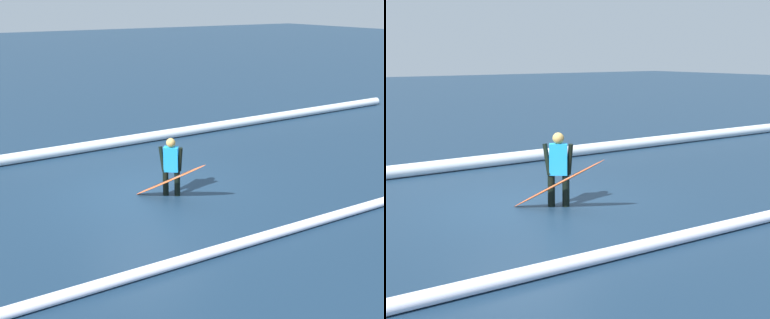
# 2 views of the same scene
# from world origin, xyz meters

# --- Properties ---
(ground_plane) EXTENTS (126.68, 126.68, 0.00)m
(ground_plane) POSITION_xyz_m (0.00, 0.00, 0.00)
(ground_plane) COLOR #182F46
(surfer) EXTENTS (0.44, 0.46, 1.44)m
(surfer) POSITION_xyz_m (-0.54, 0.51, 0.80)
(surfer) COLOR black
(surfer) RESTS_ON ground_plane
(surfboard) EXTENTS (1.26, 1.66, 1.08)m
(surfboard) POSITION_xyz_m (-0.34, 0.77, 0.52)
(surfboard) COLOR #E55926
(surfboard) RESTS_ON ground_plane
(wave_crest_foreground) EXTENTS (24.28, 0.83, 0.32)m
(wave_crest_foreground) POSITION_xyz_m (-1.16, -3.72, 0.16)
(wave_crest_foreground) COLOR silver
(wave_crest_foreground) RESTS_ON ground_plane
(wave_crest_midground) EXTENTS (16.03, 0.98, 0.20)m
(wave_crest_midground) POSITION_xyz_m (-2.93, 3.48, 0.10)
(wave_crest_midground) COLOR white
(wave_crest_midground) RESTS_ON ground_plane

